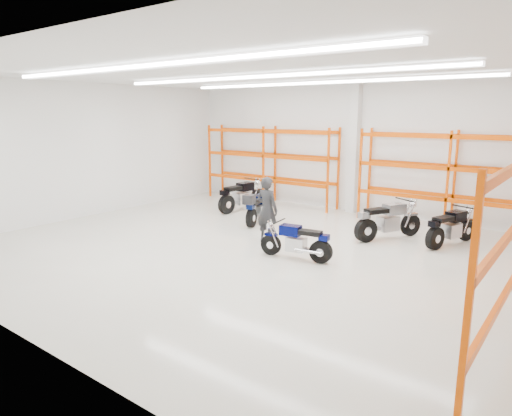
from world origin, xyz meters
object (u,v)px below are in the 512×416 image
Objects in this scene: standing_man at (267,210)px; motorcycle_back_c at (386,221)px; motorcycle_main at (299,242)px; motorcycle_back_b at (257,208)px; structural_column at (354,149)px; motorcycle_back_d at (450,228)px; motorcycle_back_a at (240,196)px.

motorcycle_back_c is at bearing -136.19° from standing_man.
motorcycle_main is 3.81m from motorcycle_back_b.
structural_column reaches higher than motorcycle_main.
motorcycle_back_d is (5.61, 1.10, -0.03)m from motorcycle_back_b.
structural_column is at bearing 34.21° from motorcycle_back_a.
motorcycle_back_a is 1.25× the size of standing_man.
motorcycle_back_c is at bearing 9.77° from motorcycle_back_b.
motorcycle_main is at bearing -37.11° from motorcycle_back_a.
motorcycle_back_d is at bearing 52.88° from motorcycle_main.
motorcycle_back_c is 4.04m from structural_column.
standing_man is 0.41× the size of structural_column.
structural_column is at bearing 130.29° from motorcycle_back_c.
motorcycle_back_c is at bearing -5.21° from motorcycle_back_a.
motorcycle_main is 3.19m from motorcycle_back_c.
standing_man reaches higher than motorcycle_back_d.
motorcycle_back_a is at bearing 179.14° from motorcycle_back_d.
motorcycle_back_b is 0.99× the size of motorcycle_back_c.
standing_man reaches higher than motorcycle_back_b.
motorcycle_back_c is 0.45× the size of structural_column.
motorcycle_back_b is 4.22m from structural_column.
motorcycle_back_a is 4.38m from structural_column.
standing_man is at bearing -147.08° from motorcycle_back_d.
motorcycle_back_c is at bearing -49.71° from structural_column.
structural_column is (3.33, 2.26, 1.73)m from motorcycle_back_a.
standing_man is (-1.50, 0.78, 0.48)m from motorcycle_main.
standing_man reaches higher than motorcycle_back_a.
motorcycle_back_c reaches higher than motorcycle_main.
motorcycle_back_c is (5.68, -0.52, -0.01)m from motorcycle_back_a.
motorcycle_main is 0.91× the size of motorcycle_back_c.
structural_column reaches higher than standing_man.
motorcycle_back_a reaches higher than motorcycle_back_b.
motorcycle_back_a is 0.51× the size of structural_column.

